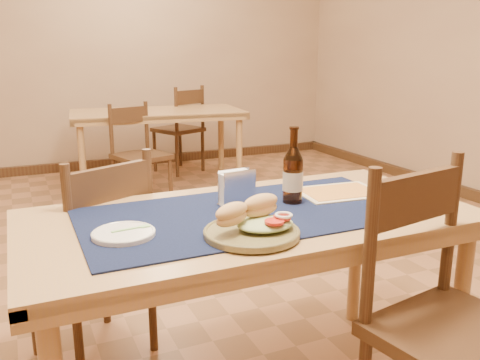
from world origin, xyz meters
name	(u,v)px	position (x,y,z in m)	size (l,w,h in m)	color
room	(179,32)	(0.00, 0.00, 1.40)	(6.04, 7.04, 2.84)	#9B6744
main_table	(251,235)	(0.00, -0.80, 0.67)	(1.60, 0.80, 0.75)	#9E764A
placemat	(251,213)	(0.00, -0.80, 0.75)	(1.20, 0.60, 0.01)	#10193B
baseboard	(186,296)	(0.00, 0.00, 0.05)	(6.00, 7.00, 0.10)	#3F2916
back_table	(158,119)	(0.53, 2.45, 0.67)	(1.69, 0.98, 0.75)	#9E764A
chair_main_far	(94,254)	(-0.49, -0.29, 0.48)	(0.57, 0.57, 0.93)	#3F2916
chair_main_near	(451,324)	(0.40, -1.37, 0.52)	(0.53, 0.53, 1.00)	#3F2916
chair_back_near	(139,153)	(0.21, 1.91, 0.46)	(0.51, 0.51, 0.88)	#3F2916
chair_back_far	(181,128)	(0.91, 2.93, 0.49)	(0.58, 0.58, 0.95)	#3F2916
sandwich_plate	(254,225)	(-0.09, -1.01, 0.79)	(0.30, 0.30, 0.12)	brown
side_plate	(124,233)	(-0.47, -0.86, 0.76)	(0.20, 0.20, 0.02)	silver
fork	(134,228)	(-0.43, -0.84, 0.77)	(0.12, 0.03, 0.00)	#7FC46B
beer_bottle	(293,175)	(0.19, -0.76, 0.86)	(0.08, 0.08, 0.29)	#3F1D0B
napkin_holder	(237,188)	(-0.01, -0.69, 0.82)	(0.15, 0.07, 0.13)	white
menu_card	(339,192)	(0.43, -0.72, 0.76)	(0.35, 0.27, 0.01)	beige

